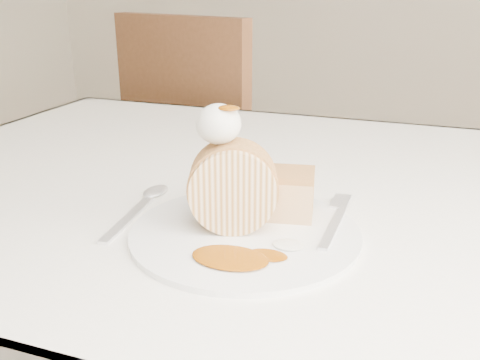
% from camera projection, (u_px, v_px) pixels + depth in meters
% --- Properties ---
extents(table, '(1.40, 0.90, 0.75)m').
position_uv_depth(table, '(304.00, 241.00, 0.83)').
color(table, silver).
rests_on(table, ground).
extents(chair_far, '(0.56, 0.56, 0.96)m').
position_uv_depth(chair_far, '(209.00, 154.00, 1.62)').
color(chair_far, brown).
rests_on(chair_far, ground).
extents(plate, '(0.32, 0.32, 0.01)m').
position_uv_depth(plate, '(245.00, 233.00, 0.64)').
color(plate, white).
rests_on(plate, table).
extents(roulade_slice, '(0.12, 0.09, 0.10)m').
position_uv_depth(roulade_slice, '(233.00, 187.00, 0.63)').
color(roulade_slice, beige).
rests_on(roulade_slice, plate).
extents(cake_chunk, '(0.07, 0.07, 0.05)m').
position_uv_depth(cake_chunk, '(289.00, 196.00, 0.67)').
color(cake_chunk, '#B67745').
rests_on(cake_chunk, plate).
extents(whipped_cream, '(0.05, 0.05, 0.05)m').
position_uv_depth(whipped_cream, '(219.00, 124.00, 0.62)').
color(whipped_cream, white).
rests_on(whipped_cream, roulade_slice).
extents(caramel_drizzle, '(0.03, 0.02, 0.01)m').
position_uv_depth(caramel_drizzle, '(229.00, 103.00, 0.60)').
color(caramel_drizzle, '#813E05').
rests_on(caramel_drizzle, whipped_cream).
extents(caramel_pool, '(0.09, 0.07, 0.00)m').
position_uv_depth(caramel_pool, '(230.00, 257.00, 0.57)').
color(caramel_pool, '#813E05').
rests_on(caramel_pool, plate).
extents(fork, '(0.02, 0.16, 0.00)m').
position_uv_depth(fork, '(333.00, 228.00, 0.64)').
color(fork, silver).
rests_on(fork, plate).
extents(spoon, '(0.05, 0.18, 0.00)m').
position_uv_depth(spoon, '(128.00, 219.00, 0.68)').
color(spoon, silver).
rests_on(spoon, table).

